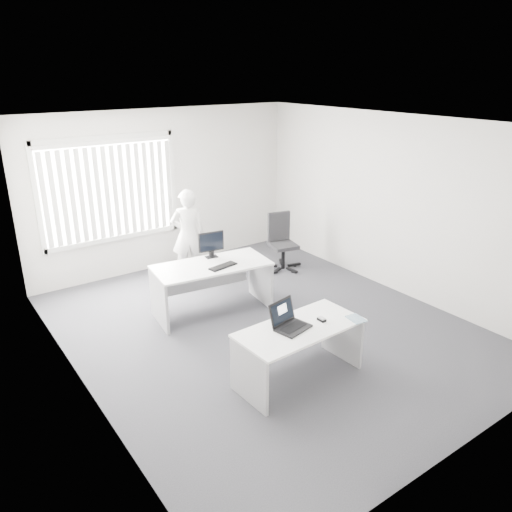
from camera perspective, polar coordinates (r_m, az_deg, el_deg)
ground at (r=7.09m, az=1.04°, el=-8.16°), size 6.00×6.00×0.00m
wall_back at (r=9.03m, az=-10.38°, el=7.43°), size 5.00×0.02×2.80m
wall_front at (r=4.67m, az=23.79°, el=-6.92°), size 5.00×0.02×2.80m
wall_left at (r=5.51m, az=-20.27°, el=-2.20°), size 0.02×6.00×2.80m
wall_right at (r=8.21m, az=15.35°, el=5.70°), size 0.02×6.00×2.80m
ceiling at (r=6.24m, az=1.21°, el=14.96°), size 5.00×6.00×0.02m
window at (r=8.60m, az=-16.38°, el=7.29°), size 2.32×0.06×1.76m
blinds at (r=8.55m, az=-16.22°, el=7.02°), size 2.20×0.10×1.50m
desk_near at (r=5.82m, az=4.96°, el=-9.70°), size 1.51×0.76×0.68m
desk_far at (r=7.32m, az=-5.06°, el=-2.50°), size 1.75×0.99×0.76m
office_chair at (r=9.03m, az=2.99°, el=0.53°), size 0.69×0.69×1.01m
person at (r=8.53m, az=-7.77°, el=2.46°), size 0.67×0.56×1.56m
laptop at (r=5.60m, az=4.30°, el=-6.97°), size 0.45×0.42×0.30m
paper_sheet at (r=5.90m, az=7.46°, el=-7.23°), size 0.36×0.29×0.00m
mouse at (r=5.86m, az=7.51°, el=-7.16°), size 0.06×0.11×0.04m
booklet at (r=5.97m, az=11.38°, el=-7.05°), size 0.19×0.24×0.01m
keyboard at (r=7.13m, az=-3.79°, el=-1.18°), size 0.45×0.22×0.02m
monitor at (r=7.45m, az=-5.14°, el=1.29°), size 0.41×0.17×0.40m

